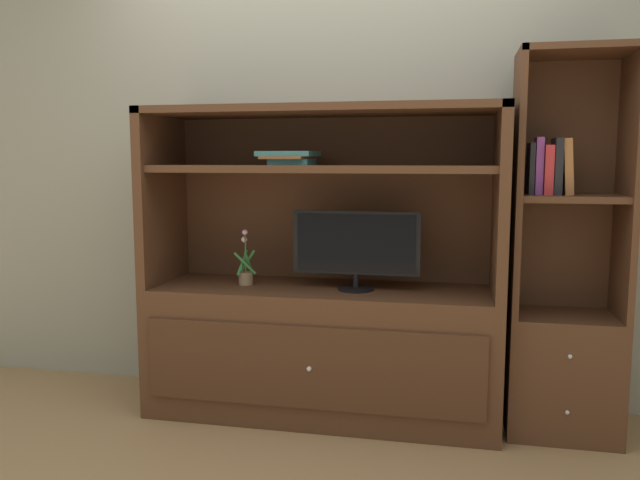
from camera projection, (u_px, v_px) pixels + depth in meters
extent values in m
plane|color=#99754C|center=(304.00, 445.00, 2.95)|extent=(8.00, 8.00, 0.00)
cube|color=gray|center=(335.00, 143.00, 3.50)|extent=(6.00, 0.10, 2.80)
cube|color=#4C2D1C|center=(322.00, 350.00, 3.29)|extent=(1.78, 0.55, 0.66)
cube|color=#462A19|center=(310.00, 368.00, 3.02)|extent=(1.64, 0.02, 0.40)
sphere|color=silver|center=(309.00, 369.00, 3.00)|extent=(0.02, 0.02, 0.02)
cube|color=#4C2D1C|center=(162.00, 197.00, 3.37)|extent=(0.05, 0.55, 0.91)
cube|color=#4C2D1C|center=(500.00, 201.00, 3.02)|extent=(0.05, 0.55, 0.91)
cube|color=#4C2D1C|center=(332.00, 196.00, 3.45)|extent=(1.78, 0.02, 0.91)
cube|color=#4C2D1C|center=(322.00, 111.00, 3.14)|extent=(1.78, 0.55, 0.04)
cube|color=#4C2D1C|center=(322.00, 169.00, 3.17)|extent=(1.68, 0.50, 0.04)
cylinder|color=black|center=(356.00, 289.00, 3.19)|extent=(0.18, 0.18, 0.01)
cylinder|color=black|center=(356.00, 281.00, 3.18)|extent=(0.03, 0.03, 0.07)
cube|color=black|center=(356.00, 243.00, 3.16)|extent=(0.64, 0.02, 0.32)
cube|color=black|center=(356.00, 243.00, 3.14)|extent=(0.59, 0.00, 0.28)
cylinder|color=#8C7251|center=(246.00, 278.00, 3.32)|extent=(0.08, 0.08, 0.07)
cylinder|color=#3D6B33|center=(245.00, 252.00, 3.30)|extent=(0.01, 0.01, 0.22)
cube|color=#2D7A38|center=(249.00, 263.00, 3.30)|extent=(0.02, 0.08, 0.12)
cube|color=#2D7A38|center=(247.00, 262.00, 3.33)|extent=(0.09, 0.00, 0.13)
cube|color=#2D7A38|center=(242.00, 263.00, 3.31)|extent=(0.02, 0.12, 0.12)
cube|color=#2D7A38|center=(245.00, 263.00, 3.29)|extent=(0.12, 0.02, 0.12)
sphere|color=#DB9EC6|center=(245.00, 232.00, 3.29)|extent=(0.03, 0.03, 0.03)
sphere|color=#DB9EC6|center=(244.00, 240.00, 3.31)|extent=(0.03, 0.03, 0.03)
cube|color=teal|center=(293.00, 162.00, 3.19)|extent=(0.20, 0.25, 0.03)
cube|color=#A56638|center=(289.00, 158.00, 3.20)|extent=(0.23, 0.34, 0.01)
cube|color=teal|center=(289.00, 154.00, 3.19)|extent=(0.28, 0.28, 0.03)
cube|color=#4C2D1C|center=(562.00, 374.00, 3.06)|extent=(0.51, 0.38, 0.58)
sphere|color=silver|center=(570.00, 356.00, 2.85)|extent=(0.02, 0.02, 0.02)
sphere|color=silver|center=(567.00, 413.00, 2.88)|extent=(0.02, 0.02, 0.02)
cube|color=#4C2D1C|center=(516.00, 184.00, 2.99)|extent=(0.03, 0.38, 1.23)
cube|color=#4C2D1C|center=(627.00, 185.00, 2.89)|extent=(0.03, 0.38, 1.23)
cube|color=#4C2D1C|center=(564.00, 183.00, 3.12)|extent=(0.51, 0.02, 1.23)
cube|color=#4C2D1C|center=(570.00, 198.00, 2.95)|extent=(0.45, 0.34, 0.03)
cube|color=#4C2D1C|center=(577.00, 51.00, 2.87)|extent=(0.51, 0.38, 0.03)
cube|color=black|center=(530.00, 169.00, 2.97)|extent=(0.02, 0.16, 0.24)
cube|color=purple|center=(538.00, 166.00, 2.96)|extent=(0.03, 0.13, 0.26)
cube|color=red|center=(547.00, 170.00, 2.96)|extent=(0.04, 0.16, 0.23)
cube|color=black|center=(556.00, 167.00, 2.95)|extent=(0.03, 0.17, 0.26)
cube|color=#A56638|center=(566.00, 167.00, 2.94)|extent=(0.05, 0.15, 0.26)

